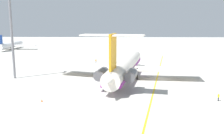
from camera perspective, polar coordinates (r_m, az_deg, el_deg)
ground at (r=74.32m, az=10.87°, el=-2.59°), size 392.03×392.03×0.00m
main_jetliner at (r=71.85m, az=2.97°, el=0.21°), size 47.22×41.99×13.81m
airliner_far_right at (r=162.08m, az=-22.00°, el=4.74°), size 30.58×30.11×9.18m
ground_crew_near_nose at (r=99.70m, az=-3.68°, el=1.48°), size 0.27×0.40×1.71m
ground_crew_portside at (r=56.80m, az=23.14°, el=-6.13°), size 0.39×0.28×1.73m
safety_cone_nose at (r=54.17m, az=-15.72°, el=-7.36°), size 0.40×0.40×0.55m
taxiway_centreline at (r=74.70m, az=10.24°, el=-2.50°), size 97.81×20.20×0.01m
light_mast at (r=77.00m, az=-22.01°, el=8.70°), size 4.00×0.70×27.92m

